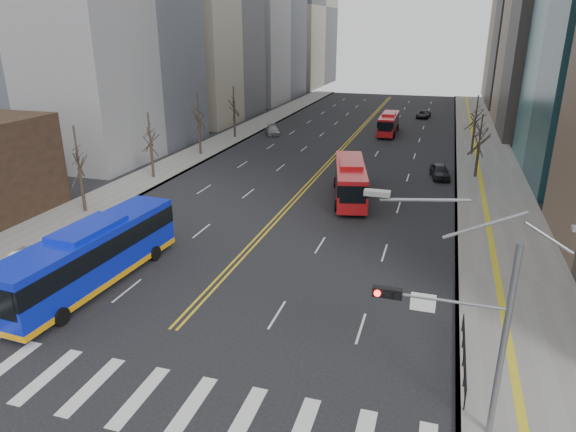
{
  "coord_description": "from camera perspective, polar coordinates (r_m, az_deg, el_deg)",
  "views": [
    {
      "loc": [
        12.39,
        -15.14,
        14.67
      ],
      "look_at": [
        3.52,
        13.94,
        3.53
      ],
      "focal_mm": 32.0,
      "sensor_mm": 36.0,
      "label": 1
    }
  ],
  "objects": [
    {
      "name": "street_trees",
      "position": [
        54.3,
        -4.52,
        9.67
      ],
      "size": [
        35.2,
        47.2,
        7.6
      ],
      "color": "#2D211B",
      "rests_on": "ground"
    },
    {
      "name": "crosswalk",
      "position": [
        24.45,
        -18.63,
        -17.96
      ],
      "size": [
        26.7,
        4.0,
        0.01
      ],
      "color": "silver",
      "rests_on": "ground"
    },
    {
      "name": "pedestrian_railing",
      "position": [
        25.35,
        18.99,
        -14.24
      ],
      "size": [
        0.06,
        6.06,
        1.02
      ],
      "color": "black",
      "rests_on": "sidewalk_right"
    },
    {
      "name": "car_white",
      "position": [
        36.12,
        -27.28,
        -4.86
      ],
      "size": [
        1.75,
        4.81,
        1.58
      ],
      "primitive_type": "imported",
      "rotation": [
        0.0,
        0.0,
        0.02
      ],
      "color": "white",
      "rests_on": "ground"
    },
    {
      "name": "red_bus_near",
      "position": [
        46.8,
        6.93,
        4.2
      ],
      "size": [
        4.91,
        11.31,
        3.5
      ],
      "color": "red",
      "rests_on": "ground"
    },
    {
      "name": "signal_mast",
      "position": [
        19.8,
        18.95,
        -10.81
      ],
      "size": [
        5.37,
        0.37,
        9.39
      ],
      "color": "gray",
      "rests_on": "ground"
    },
    {
      "name": "centerline",
      "position": [
        72.72,
        6.88,
        8.35
      ],
      "size": [
        0.55,
        100.0,
        0.01
      ],
      "color": "gold",
      "rests_on": "ground"
    },
    {
      "name": "sidewalk_left",
      "position": [
        68.3,
        -8.57,
        7.57
      ],
      "size": [
        5.0,
        130.0,
        0.15
      ],
      "primitive_type": "cube",
      "color": "gray",
      "rests_on": "ground"
    },
    {
      "name": "red_bus_far",
      "position": [
        77.76,
        11.12,
        10.2
      ],
      "size": [
        2.6,
        9.79,
        3.13
      ],
      "color": "red",
      "rests_on": "ground"
    },
    {
      "name": "ground",
      "position": [
        24.46,
        -18.63,
        -17.97
      ],
      "size": [
        220.0,
        220.0,
        0.0
      ],
      "primitive_type": "plane",
      "color": "black"
    },
    {
      "name": "car_silver",
      "position": [
        76.26,
        -1.73,
        9.51
      ],
      "size": [
        3.4,
        4.66,
        1.25
      ],
      "primitive_type": "imported",
      "rotation": [
        0.0,
        0.0,
        0.43
      ],
      "color": "#9C9DA1",
      "rests_on": "ground"
    },
    {
      "name": "car_dark_mid",
      "position": [
        55.69,
        16.52,
        4.78
      ],
      "size": [
        2.42,
        4.48,
        1.45
      ],
      "primitive_type": "imported",
      "rotation": [
        0.0,
        0.0,
        0.17
      ],
      "color": "black",
      "rests_on": "ground"
    },
    {
      "name": "car_dark_far",
      "position": [
        93.86,
        14.82,
        10.86
      ],
      "size": [
        2.51,
        4.56,
        1.21
      ],
      "primitive_type": "imported",
      "rotation": [
        0.0,
        0.0,
        -0.12
      ],
      "color": "black",
      "rests_on": "ground"
    },
    {
      "name": "blue_bus",
      "position": [
        32.75,
        -20.99,
        -4.0
      ],
      "size": [
        3.61,
        13.53,
        3.87
      ],
      "color": "#0D20C6",
      "rests_on": "ground"
    },
    {
      "name": "sidewalk_right",
      "position": [
        62.1,
        21.27,
        5.15
      ],
      "size": [
        7.0,
        130.0,
        0.15
      ],
      "primitive_type": "cube",
      "color": "gray",
      "rests_on": "ground"
    }
  ]
}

